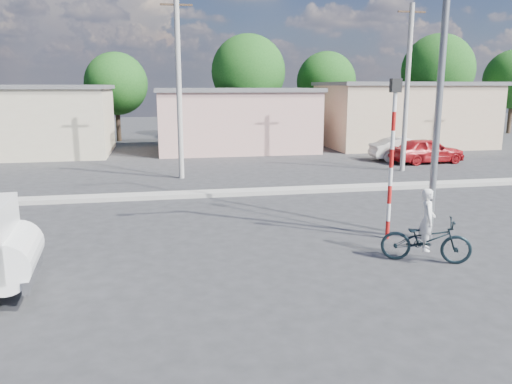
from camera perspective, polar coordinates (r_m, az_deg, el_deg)
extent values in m
plane|color=#28282B|center=(12.05, 3.90, -8.24)|extent=(120.00, 120.00, 0.00)
cube|color=#99968E|center=(19.57, -2.09, -0.04)|extent=(40.00, 0.80, 0.16)
cylinder|color=white|center=(11.12, -26.13, -6.55)|extent=(1.14, 1.93, 1.00)
cube|color=silver|center=(11.17, -24.12, -8.25)|extent=(0.28, 1.95, 0.25)
imported|color=black|center=(12.70, 18.84, -5.18)|extent=(2.22, 1.52, 1.10)
imported|color=white|center=(12.65, 18.90, -4.31)|extent=(0.55, 0.65, 1.50)
imported|color=silver|center=(29.77, 16.70, 4.73)|extent=(4.05, 1.65, 1.31)
imported|color=#A5151A|center=(29.12, 18.96, 4.51)|extent=(4.19, 1.97, 1.39)
cylinder|color=red|center=(14.40, 14.80, -4.18)|extent=(0.11, 0.11, 0.50)
cylinder|color=white|center=(14.27, 14.90, -2.25)|extent=(0.11, 0.11, 0.50)
cylinder|color=red|center=(14.16, 15.01, -0.29)|extent=(0.11, 0.11, 0.50)
cylinder|color=white|center=(14.06, 15.12, 1.70)|extent=(0.11, 0.11, 0.50)
cylinder|color=red|center=(13.99, 15.23, 3.72)|extent=(0.11, 0.11, 0.50)
cylinder|color=white|center=(13.93, 15.35, 5.76)|extent=(0.11, 0.11, 0.50)
cylinder|color=red|center=(13.88, 15.46, 7.81)|extent=(0.11, 0.11, 0.50)
cylinder|color=white|center=(13.86, 15.58, 9.86)|extent=(0.11, 0.11, 0.50)
cube|color=black|center=(13.85, 15.68, 11.64)|extent=(0.28, 0.18, 0.36)
cylinder|color=slate|center=(14.12, 20.40, 12.64)|extent=(0.18, 0.18, 9.00)
cube|color=#C1B192|center=(34.21, -26.53, 7.13)|extent=(12.00, 7.00, 4.00)
cube|color=#59595B|center=(34.14, -26.87, 10.67)|extent=(12.30, 7.30, 0.24)
cube|color=#D7A094|center=(33.36, -2.46, 8.11)|extent=(10.00, 7.00, 3.80)
cube|color=#59595B|center=(33.29, -2.49, 11.58)|extent=(10.30, 7.30, 0.24)
cube|color=tan|center=(37.08, 16.41, 8.34)|extent=(11.00, 7.00, 4.20)
cube|color=#59595B|center=(37.02, 16.61, 11.76)|extent=(11.30, 7.30, 0.24)
cylinder|color=#38281E|center=(40.11, -15.49, 8.11)|extent=(0.36, 0.36, 3.47)
sphere|color=#24611D|center=(40.03, -15.70, 11.82)|extent=(4.71, 4.71, 4.71)
cylinder|color=#38281E|center=(39.58, -0.88, 9.02)|extent=(0.36, 0.36, 4.20)
sphere|color=#24611D|center=(39.55, -0.89, 13.58)|extent=(5.70, 5.70, 5.70)
cylinder|color=#38281E|center=(43.29, 7.92, 8.79)|extent=(0.36, 0.36, 3.64)
sphere|color=#24611D|center=(43.23, 8.02, 12.40)|extent=(4.94, 4.94, 4.94)
cylinder|color=#38281E|center=(45.22, 19.76, 8.80)|extent=(0.36, 0.36, 4.37)
sphere|color=#24611D|center=(45.20, 20.06, 12.95)|extent=(5.93, 5.93, 5.93)
cylinder|color=#38281E|center=(50.56, 27.06, 8.15)|extent=(0.36, 0.36, 3.81)
cylinder|color=#99968E|center=(22.94, -8.80, 11.46)|extent=(0.24, 0.24, 8.00)
cube|color=#38281E|center=(23.19, -9.10, 20.39)|extent=(1.40, 0.08, 0.08)
cylinder|color=#99968E|center=(25.84, 16.87, 11.14)|extent=(0.24, 0.24, 8.00)
cube|color=#38281E|center=(26.07, 17.38, 19.06)|extent=(1.40, 0.08, 0.08)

